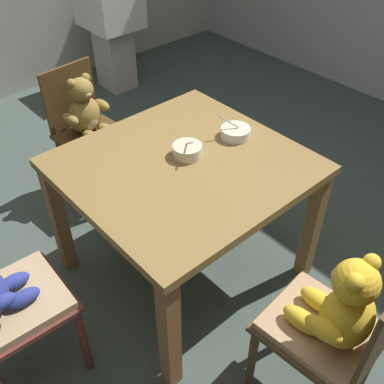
{
  "coord_description": "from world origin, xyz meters",
  "views": [
    {
      "loc": [
        1.24,
        -1.05,
        1.91
      ],
      "look_at": [
        0.0,
        0.05,
        0.51
      ],
      "focal_mm": 42.15,
      "sensor_mm": 36.0,
      "label": 1
    }
  ],
  "objects_px": {
    "teddy_chair_near_right": "(338,320)",
    "sink_basin": "(111,22)",
    "teddy_chair_near_left": "(87,119)",
    "porridge_bowl_white_far_center": "(235,132)",
    "porridge_bowl_cream_center": "(187,150)",
    "dining_table": "(184,180)"
  },
  "relations": [
    {
      "from": "dining_table",
      "to": "teddy_chair_near_right",
      "type": "height_order",
      "value": "teddy_chair_near_right"
    },
    {
      "from": "teddy_chair_near_left",
      "to": "sink_basin",
      "type": "distance_m",
      "value": 1.49
    },
    {
      "from": "porridge_bowl_white_far_center",
      "to": "sink_basin",
      "type": "bearing_deg",
      "value": 162.72
    },
    {
      "from": "teddy_chair_near_left",
      "to": "porridge_bowl_white_far_center",
      "type": "height_order",
      "value": "porridge_bowl_white_far_center"
    },
    {
      "from": "porridge_bowl_white_far_center",
      "to": "teddy_chair_near_right",
      "type": "bearing_deg",
      "value": -23.51
    },
    {
      "from": "porridge_bowl_cream_center",
      "to": "teddy_chair_near_right",
      "type": "bearing_deg",
      "value": -6.79
    },
    {
      "from": "porridge_bowl_cream_center",
      "to": "sink_basin",
      "type": "height_order",
      "value": "sink_basin"
    },
    {
      "from": "teddy_chair_near_right",
      "to": "sink_basin",
      "type": "relative_size",
      "value": 1.0
    },
    {
      "from": "porridge_bowl_white_far_center",
      "to": "sink_basin",
      "type": "distance_m",
      "value": 2.16
    },
    {
      "from": "teddy_chair_near_right",
      "to": "sink_basin",
      "type": "height_order",
      "value": "teddy_chair_near_right"
    },
    {
      "from": "dining_table",
      "to": "porridge_bowl_white_far_center",
      "type": "distance_m",
      "value": 0.35
    },
    {
      "from": "teddy_chair_near_left",
      "to": "teddy_chair_near_right",
      "type": "distance_m",
      "value": 1.79
    },
    {
      "from": "dining_table",
      "to": "teddy_chair_near_left",
      "type": "height_order",
      "value": "teddy_chair_near_left"
    },
    {
      "from": "dining_table",
      "to": "teddy_chair_near_right",
      "type": "xyz_separation_m",
      "value": [
        0.89,
        -0.06,
        -0.06
      ]
    },
    {
      "from": "dining_table",
      "to": "sink_basin",
      "type": "height_order",
      "value": "sink_basin"
    },
    {
      "from": "teddy_chair_near_right",
      "to": "porridge_bowl_cream_center",
      "type": "distance_m",
      "value": 0.95
    },
    {
      "from": "porridge_bowl_white_far_center",
      "to": "porridge_bowl_cream_center",
      "type": "relative_size",
      "value": 1.02
    },
    {
      "from": "teddy_chair_near_left",
      "to": "porridge_bowl_white_far_center",
      "type": "bearing_deg",
      "value": 13.36
    },
    {
      "from": "teddy_chair_near_left",
      "to": "teddy_chair_near_right",
      "type": "xyz_separation_m",
      "value": [
        1.79,
        -0.08,
        0.03
      ]
    },
    {
      "from": "teddy_chair_near_left",
      "to": "porridge_bowl_cream_center",
      "type": "xyz_separation_m",
      "value": [
        0.87,
        0.03,
        0.21
      ]
    },
    {
      "from": "dining_table",
      "to": "porridge_bowl_white_far_center",
      "type": "bearing_deg",
      "value": 89.05
    },
    {
      "from": "dining_table",
      "to": "sink_basin",
      "type": "relative_size",
      "value": 1.15
    }
  ]
}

